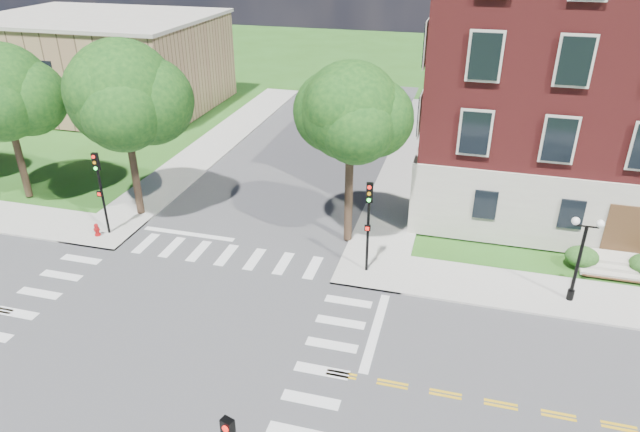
% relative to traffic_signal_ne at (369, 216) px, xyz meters
% --- Properties ---
extents(ground, '(160.00, 160.00, 0.00)m').
position_rel_traffic_signal_ne_xyz_m(ground, '(-7.50, -7.55, -3.19)').
color(ground, '#295217').
rests_on(ground, ground).
extents(road_ew, '(90.00, 12.00, 0.01)m').
position_rel_traffic_signal_ne_xyz_m(road_ew, '(-7.50, -7.55, -3.18)').
color(road_ew, '#3D3D3F').
rests_on(road_ew, ground).
extents(road_ns, '(12.00, 90.00, 0.01)m').
position_rel_traffic_signal_ne_xyz_m(road_ns, '(-7.50, -7.55, -3.18)').
color(road_ns, '#3D3D3F').
rests_on(road_ns, ground).
extents(sidewalk_ne, '(34.00, 34.00, 0.12)m').
position_rel_traffic_signal_ne_xyz_m(sidewalk_ne, '(7.87, 7.82, -3.13)').
color(sidewalk_ne, '#9E9B93').
rests_on(sidewalk_ne, ground).
extents(sidewalk_nw, '(34.00, 34.00, 0.12)m').
position_rel_traffic_signal_ne_xyz_m(sidewalk_nw, '(-22.88, 7.82, -3.13)').
color(sidewalk_nw, '#9E9B93').
rests_on(sidewalk_nw, ground).
extents(crosswalk_east, '(2.20, 10.20, 0.02)m').
position_rel_traffic_signal_ne_xyz_m(crosswalk_east, '(-0.30, -7.55, -3.19)').
color(crosswalk_east, silver).
rests_on(crosswalk_east, ground).
extents(stop_bar_east, '(0.40, 5.50, 0.00)m').
position_rel_traffic_signal_ne_xyz_m(stop_bar_east, '(1.30, -4.55, -3.19)').
color(stop_bar_east, silver).
rests_on(stop_bar_east, ground).
extents(secondary_building, '(20.40, 15.40, 8.30)m').
position_rel_traffic_signal_ne_xyz_m(secondary_building, '(-29.50, 22.45, 1.09)').
color(secondary_building, '#936F51').
rests_on(secondary_building, ground).
extents(tree_b, '(5.69, 5.69, 9.65)m').
position_rel_traffic_signal_ne_xyz_m(tree_b, '(-22.66, 3.02, 3.72)').
color(tree_b, '#2F2517').
rests_on(tree_b, ground).
extents(tree_c, '(6.08, 6.08, 10.29)m').
position_rel_traffic_signal_ne_xyz_m(tree_c, '(-14.45, 2.80, 4.16)').
color(tree_c, '#2F2517').
rests_on(tree_c, ground).
extents(tree_d, '(5.01, 5.01, 9.82)m').
position_rel_traffic_signal_ne_xyz_m(tree_d, '(-1.62, 2.90, 4.21)').
color(tree_d, '#2F2517').
rests_on(tree_d, ground).
extents(traffic_signal_ne, '(0.36, 0.41, 4.80)m').
position_rel_traffic_signal_ne_xyz_m(traffic_signal_ne, '(0.00, 0.00, 0.00)').
color(traffic_signal_ne, black).
rests_on(traffic_signal_ne, ground).
extents(traffic_signal_nw, '(0.35, 0.40, 4.80)m').
position_rel_traffic_signal_ne_xyz_m(traffic_signal_nw, '(-14.85, 0.05, 0.00)').
color(traffic_signal_nw, black).
rests_on(traffic_signal_nw, ground).
extents(twin_lamp_west, '(1.36, 0.36, 4.23)m').
position_rel_traffic_signal_ne_xyz_m(twin_lamp_west, '(9.65, 0.00, -0.66)').
color(twin_lamp_west, black).
rests_on(twin_lamp_west, ground).
extents(fire_hydrant, '(0.35, 0.35, 0.75)m').
position_rel_traffic_signal_ne_xyz_m(fire_hydrant, '(-15.26, -0.41, -2.72)').
color(fire_hydrant, maroon).
rests_on(fire_hydrant, ground).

